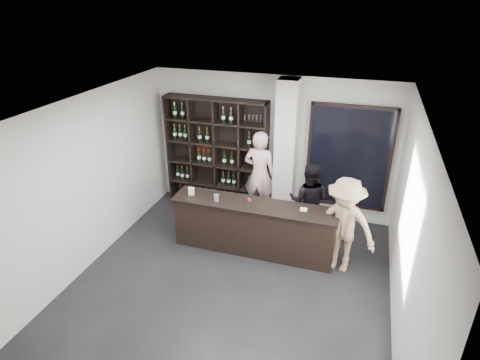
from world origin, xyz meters
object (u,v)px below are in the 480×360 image
(wine_shelf, at_px, (217,154))
(customer, at_px, (343,226))
(tasting_counter, at_px, (254,227))
(taster_pink, at_px, (260,174))
(taster_black, at_px, (308,201))

(wine_shelf, xyz_separation_m, customer, (2.80, -1.52, -0.35))
(tasting_counter, relative_size, taster_pink, 1.58)
(wine_shelf, distance_m, customer, 3.20)
(wine_shelf, distance_m, tasting_counter, 2.05)
(taster_pink, bearing_deg, taster_black, 159.58)
(customer, bearing_deg, wine_shelf, 165.54)
(taster_black, distance_m, customer, 1.06)
(taster_pink, bearing_deg, customer, 149.22)
(tasting_counter, xyz_separation_m, taster_pink, (-0.25, 1.30, 0.45))
(customer, bearing_deg, taster_black, 145.02)
(wine_shelf, relative_size, customer, 1.41)
(taster_black, height_order, customer, customer)
(tasting_counter, bearing_deg, taster_black, 41.49)
(tasting_counter, height_order, taster_pink, taster_pink)
(taster_black, bearing_deg, taster_pink, -26.24)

